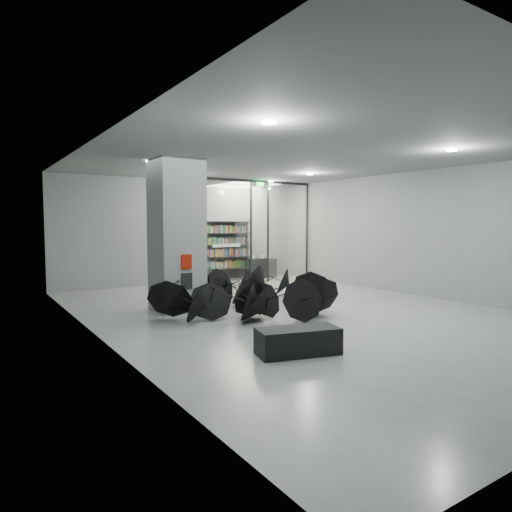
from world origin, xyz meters
TOP-DOWN VIEW (x-y plane):
  - room at (0.00, 0.00)m, footprint 14.00×14.02m
  - column at (-2.50, 2.00)m, footprint 1.20×1.20m
  - fire_cabinet at (-2.50, 1.38)m, footprint 0.28×0.04m
  - info_panel at (-2.50, 1.38)m, footprint 0.30×0.03m
  - exit_sign at (2.40, 5.30)m, footprint 0.30×0.06m
  - glass_partition at (2.39, 5.50)m, footprint 5.06×0.08m
  - bench at (-2.32, -2.94)m, footprint 1.58×0.99m
  - bookshelf at (1.57, 6.75)m, footprint 2.23×0.76m
  - shop_counter at (3.34, 6.71)m, footprint 1.40×0.59m
  - umbrella_cluster at (-1.04, 0.67)m, footprint 6.01×4.76m

SIDE VIEW (x-z plane):
  - bench at x=-2.32m, z-range 0.00..0.47m
  - umbrella_cluster at x=-1.04m, z-range -0.35..0.98m
  - shop_counter at x=3.34m, z-range 0.00..0.83m
  - info_panel at x=-2.50m, z-range 0.64..1.06m
  - bookshelf at x=1.57m, z-range 0.00..2.41m
  - fire_cabinet at x=-2.50m, z-range 1.16..1.54m
  - column at x=-2.50m, z-range 0.00..4.00m
  - glass_partition at x=2.39m, z-range 0.18..4.18m
  - room at x=0.00m, z-range 0.84..4.85m
  - exit_sign at x=2.40m, z-range 3.74..3.90m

